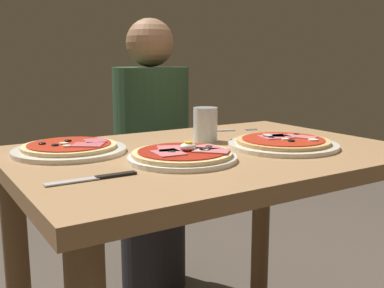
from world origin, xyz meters
name	(u,v)px	position (x,y,z in m)	size (l,w,h in m)	color
dining_table	(209,199)	(0.00, 0.00, 0.63)	(1.05, 0.73, 0.77)	#9E754C
pizza_foreground	(183,155)	(-0.13, -0.08, 0.78)	(0.27, 0.27, 0.05)	white
pizza_across_left	(283,143)	(0.20, -0.08, 0.78)	(0.31, 0.31, 0.03)	silver
pizza_across_right	(70,148)	(-0.34, 0.17, 0.78)	(0.30, 0.30, 0.03)	silver
water_glass_near	(205,127)	(0.06, 0.11, 0.81)	(0.07, 0.07, 0.10)	silver
fork	(232,130)	(0.26, 0.23, 0.77)	(0.15, 0.06, 0.00)	silver
knife	(99,178)	(-0.37, -0.13, 0.77)	(0.20, 0.02, 0.01)	silver
diner_person	(152,165)	(0.19, 0.71, 0.56)	(0.32, 0.32, 1.18)	black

